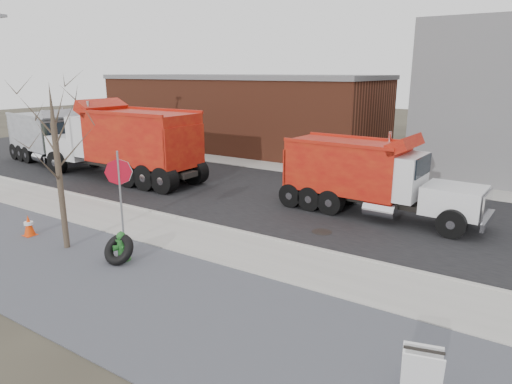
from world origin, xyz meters
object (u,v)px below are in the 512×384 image
Objects in this scene: sandwich_board at (422,373)px; stop_sign at (120,183)px; truck_tire at (119,249)px; dump_truck_red_a at (369,174)px; dump_truck_grey at (50,136)px; dump_truck_red_b at (124,140)px; fire_hydrant at (122,247)px.

stop_sign is at bearing 152.86° from sandwich_board.
dump_truck_red_a is at bearing 62.85° from truck_tire.
truck_tire is 17.43m from dump_truck_grey.
stop_sign is at bearing 137.65° from dump_truck_red_b.
dump_truck_red_a is at bearing 84.47° from fire_hydrant.
stop_sign is at bearing -17.71° from dump_truck_grey.
truck_tire is 0.34× the size of stop_sign.
dump_truck_red_b is 1.29× the size of dump_truck_grey.
sandwich_board is 10.70m from dump_truck_red_a.
stop_sign is 9.31m from dump_truck_red_a.
dump_truck_red_b is (-17.17, 8.63, 1.55)m from sandwich_board.
sandwich_board is 0.12× the size of dump_truck_grey.
dump_truck_red_b reaches higher than dump_truck_grey.
dump_truck_red_b reaches higher than truck_tire.
truck_tire is 11.34m from dump_truck_red_b.
dump_truck_red_a is (5.44, 7.54, -0.46)m from stop_sign.
dump_truck_grey reaches higher than dump_truck_red_a.
sandwich_board is 0.12× the size of dump_truck_red_a.
fire_hydrant is 0.88× the size of truck_tire.
fire_hydrant is 0.12× the size of dump_truck_red_a.
dump_truck_grey reaches higher than fire_hydrant.
truck_tire is at bearing -19.40° from dump_truck_grey.
stop_sign is at bearing 133.97° from truck_tire.
sandwich_board is 0.10× the size of dump_truck_red_b.
dump_truck_grey is at bearing 152.60° from truck_tire.
dump_truck_red_b reaches higher than fire_hydrant.
dump_truck_red_a reaches higher than truck_tire.
dump_truck_red_b reaches higher than dump_truck_red_a.
sandwich_board reaches higher than truck_tire.
fire_hydrant is 9.03m from sandwich_board.
truck_tire is at bearing -114.83° from dump_truck_red_a.
dump_truck_grey is at bearing 144.51° from sandwich_board.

